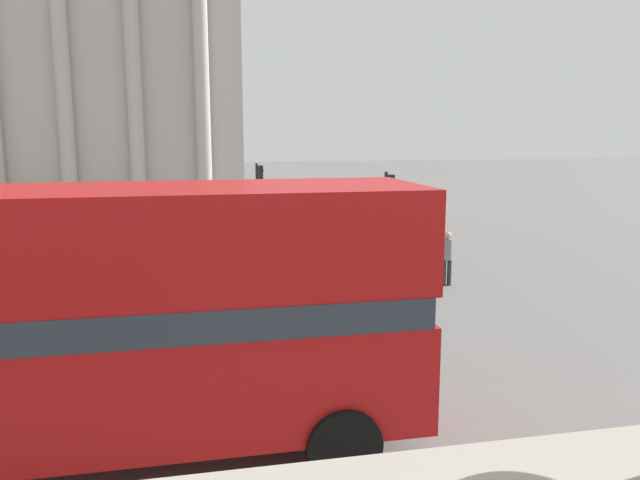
{
  "coord_description": "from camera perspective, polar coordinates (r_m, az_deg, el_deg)",
  "views": [
    {
      "loc": [
        -0.84,
        -2.4,
        4.89
      ],
      "look_at": [
        2.9,
        15.2,
        1.75
      ],
      "focal_mm": 35.0,
      "sensor_mm": 36.0,
      "label": 1
    }
  ],
  "objects": [
    {
      "name": "plaza_building_left",
      "position": [
        46.74,
        -23.76,
        14.81
      ],
      "size": [
        25.57,
        12.31,
        19.11
      ],
      "color": "#BCB2A8",
      "rests_on": "ground_plane"
    },
    {
      "name": "double_decker_bus",
      "position": [
        9.62,
        -22.27,
        -6.45
      ],
      "size": [
        10.37,
        2.69,
        4.11
      ],
      "rotation": [
        0.0,
        0.0,
        0.1
      ],
      "color": "black",
      "rests_on": "ground_plane"
    },
    {
      "name": "traffic_light_far",
      "position": [
        28.89,
        -5.62,
        4.65
      ],
      "size": [
        0.42,
        0.24,
        3.45
      ],
      "color": "black",
      "rests_on": "ground_plane"
    },
    {
      "name": "pedestrian_yellow",
      "position": [
        21.78,
        -26.31,
        -1.57
      ],
      "size": [
        0.32,
        0.32,
        1.65
      ],
      "rotation": [
        0.0,
        0.0,
        1.61
      ],
      "color": "#282B33",
      "rests_on": "ground_plane"
    },
    {
      "name": "pedestrian_grey",
      "position": [
        20.33,
        11.55,
        -1.31
      ],
      "size": [
        0.32,
        0.32,
        1.75
      ],
      "rotation": [
        0.0,
        0.0,
        0.73
      ],
      "color": "#282B33",
      "rests_on": "ground_plane"
    },
    {
      "name": "traffic_light_near",
      "position": [
        13.66,
        -6.35,
        -0.75
      ],
      "size": [
        0.42,
        0.24,
        3.64
      ],
      "color": "black",
      "rests_on": "ground_plane"
    },
    {
      "name": "pedestrian_olive",
      "position": [
        29.76,
        9.82,
        2.12
      ],
      "size": [
        0.32,
        0.32,
        1.64
      ],
      "rotation": [
        0.0,
        0.0,
        1.05
      ],
      "color": "#282B33",
      "rests_on": "ground_plane"
    },
    {
      "name": "car_navy",
      "position": [
        33.3,
        2.26,
        2.66
      ],
      "size": [
        4.2,
        1.93,
        1.35
      ],
      "rotation": [
        0.0,
        0.0,
        4.55
      ],
      "color": "black",
      "rests_on": "ground_plane"
    },
    {
      "name": "traffic_light_mid",
      "position": [
        21.76,
        6.22,
        3.04
      ],
      "size": [
        0.42,
        0.24,
        3.53
      ],
      "color": "black",
      "rests_on": "ground_plane"
    }
  ]
}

